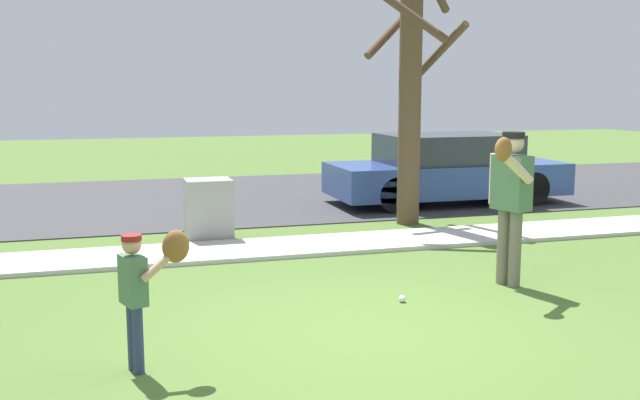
% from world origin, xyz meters
% --- Properties ---
extents(ground_plane, '(48.00, 48.00, 0.00)m').
position_xyz_m(ground_plane, '(0.00, 3.50, 0.00)').
color(ground_plane, '#4C6B2D').
extents(sidewalk_strip, '(36.00, 1.20, 0.06)m').
position_xyz_m(sidewalk_strip, '(0.00, 3.60, 0.03)').
color(sidewalk_strip, beige).
rests_on(sidewalk_strip, ground).
extents(road_surface, '(36.00, 6.80, 0.02)m').
position_xyz_m(road_surface, '(0.00, 8.60, 0.01)').
color(road_surface, '#38383A').
rests_on(road_surface, ground).
extents(person_adult, '(0.66, 0.79, 1.74)m').
position_xyz_m(person_adult, '(2.05, 1.05, 1.09)').
color(person_adult, '#6B6656').
rests_on(person_adult, ground).
extents(person_child, '(0.57, 0.37, 1.13)m').
position_xyz_m(person_child, '(-2.02, -0.35, 0.74)').
color(person_child, navy).
rests_on(person_child, ground).
extents(baseball, '(0.07, 0.07, 0.07)m').
position_xyz_m(baseball, '(0.67, 0.79, 0.04)').
color(baseball, white).
rests_on(baseball, ground).
extents(utility_cabinet, '(0.66, 0.57, 0.90)m').
position_xyz_m(utility_cabinet, '(-0.83, 4.54, 0.45)').
color(utility_cabinet, gray).
rests_on(utility_cabinet, ground).
extents(street_tree_near, '(1.84, 1.88, 4.24)m').
position_xyz_m(street_tree_near, '(2.51, 4.91, 2.28)').
color(street_tree_near, brown).
rests_on(street_tree_near, ground).
extents(parked_wagon_blue, '(4.50, 1.80, 1.33)m').
position_xyz_m(parked_wagon_blue, '(4.06, 6.65, 0.66)').
color(parked_wagon_blue, '#2D478C').
rests_on(parked_wagon_blue, road_surface).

